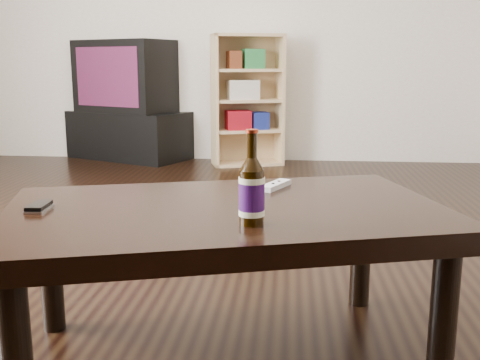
# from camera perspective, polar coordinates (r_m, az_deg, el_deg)

# --- Properties ---
(floor) EXTENTS (5.00, 6.00, 0.01)m
(floor) POSITION_cam_1_polar(r_m,az_deg,el_deg) (2.37, -8.66, -10.26)
(floor) COLOR black
(floor) RESTS_ON ground
(wall_back) EXTENTS (5.00, 0.02, 2.70)m
(wall_back) POSITION_cam_1_polar(r_m,az_deg,el_deg) (5.19, -0.85, 17.02)
(wall_back) COLOR beige
(wall_back) RESTS_ON ground
(tv_stand) EXTENTS (1.22, 0.95, 0.44)m
(tv_stand) POSITION_cam_1_polar(r_m,az_deg,el_deg) (5.37, -11.16, 4.53)
(tv_stand) COLOR black
(tv_stand) RESTS_ON floor
(tv) EXTENTS (1.00, 0.85, 0.64)m
(tv) POSITION_cam_1_polar(r_m,az_deg,el_deg) (5.33, -11.40, 10.29)
(tv) COLOR black
(tv) RESTS_ON tv_stand
(bookshelf) EXTENTS (0.66, 0.44, 1.12)m
(bookshelf) POSITION_cam_1_polar(r_m,az_deg,el_deg) (4.91, 0.62, 8.34)
(bookshelf) COLOR tan
(bookshelf) RESTS_ON floor
(coffee_table) EXTENTS (1.41, 1.05, 0.47)m
(coffee_table) POSITION_cam_1_polar(r_m,az_deg,el_deg) (1.65, -1.40, -4.79)
(coffee_table) COLOR black
(coffee_table) RESTS_ON floor
(beer_bottle) EXTENTS (0.08, 0.08, 0.25)m
(beer_bottle) POSITION_cam_1_polar(r_m,az_deg,el_deg) (1.43, 1.20, -1.18)
(beer_bottle) COLOR black
(beer_bottle) RESTS_ON coffee_table
(phone) EXTENTS (0.06, 0.10, 0.02)m
(phone) POSITION_cam_1_polar(r_m,az_deg,el_deg) (1.69, -19.75, -2.58)
(phone) COLOR silver
(phone) RESTS_ON coffee_table
(remote) EXTENTS (0.10, 0.16, 0.02)m
(remote) POSITION_cam_1_polar(r_m,az_deg,el_deg) (1.87, 3.62, -0.54)
(remote) COLOR #BCBCBE
(remote) RESTS_ON coffee_table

